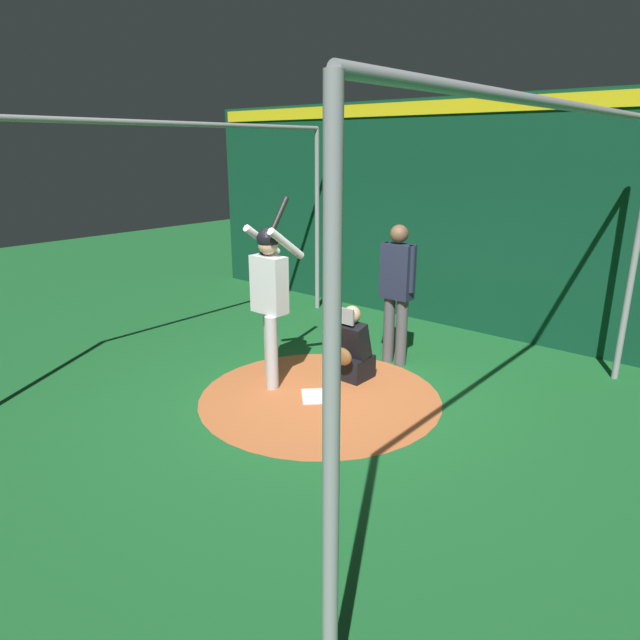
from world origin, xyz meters
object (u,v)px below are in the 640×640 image
(catcher, at_px, (352,351))
(umpire, at_px, (397,287))
(home_plate, at_px, (320,396))
(batter, at_px, (270,289))

(catcher, relative_size, umpire, 0.51)
(home_plate, bearing_deg, batter, -86.60)
(home_plate, height_order, umpire, umpire)
(home_plate, distance_m, umpire, 1.82)
(home_plate, bearing_deg, umpire, 177.82)
(catcher, bearing_deg, umpire, 172.83)
(home_plate, relative_size, umpire, 0.22)
(batter, xyz_separation_m, catcher, (-0.72, 0.70, -0.81))
(catcher, xyz_separation_m, umpire, (-0.81, 0.10, 0.69))
(batter, relative_size, umpire, 1.20)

